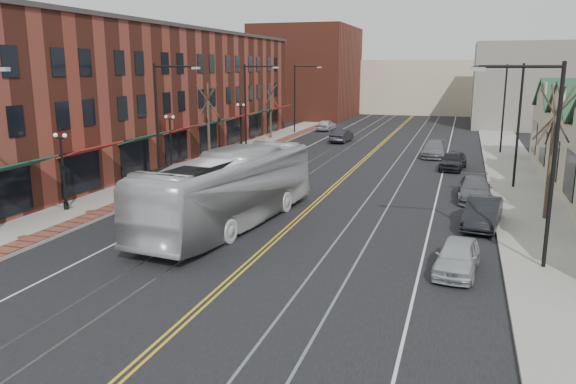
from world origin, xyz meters
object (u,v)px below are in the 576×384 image
Objects in this scene: transit_bus at (230,189)px; parked_car_a at (457,257)px; parked_car_b at (483,213)px; parked_car_c at (474,189)px; parked_suv at (161,188)px; parked_car_d at (453,161)px.

transit_bus reaches higher than parked_car_a.
parked_car_b is at bearing 86.68° from parked_car_a.
parked_car_c is (-0.32, 5.99, -0.05)m from parked_car_b.
transit_bus is at bearing 141.89° from parked_suv.
transit_bus reaches higher than parked_car_b.
parked_car_c is at bearing 100.60° from parked_car_b.
parked_car_b is at bearing -157.03° from transit_bus.
parked_car_a is at bearing 150.24° from parked_suv.
parked_car_b is 1.06× the size of parked_car_d.
parked_car_d is at bearing 97.06° from parked_car_c.
parked_car_d is (-0.69, 23.48, 0.07)m from parked_car_a.
parked_suv is 1.24× the size of parked_car_c.
transit_bus is 7.22m from parked_suv.
transit_bus is 12.79m from parked_car_b.
parked_suv is 1.38× the size of parked_car_d.
parked_car_a is 0.91× the size of parked_car_d.
parked_car_b is at bearing -87.93° from parked_car_c.
transit_bus reaches higher than parked_suv.
parked_car_b is at bearing -76.56° from parked_car_d.
parked_car_d is (-1.80, 16.40, -0.02)m from parked_car_b.
parked_car_a is 0.81× the size of parked_car_c.
transit_bus is at bearing -110.50° from parked_car_d.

